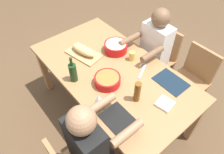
# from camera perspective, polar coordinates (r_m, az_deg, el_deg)

# --- Properties ---
(ground_plane) EXTENTS (8.00, 8.00, 0.00)m
(ground_plane) POSITION_cam_1_polar(r_m,az_deg,el_deg) (2.76, 0.00, -8.93)
(ground_plane) COLOR brown
(dining_table) EXTENTS (1.84, 1.00, 0.74)m
(dining_table) POSITION_cam_1_polar(r_m,az_deg,el_deg) (2.24, 0.00, 0.58)
(dining_table) COLOR #9E7044
(dining_table) RESTS_ON ground_plane
(chair_far_right) EXTENTS (0.40, 0.40, 0.85)m
(chair_far_right) POSITION_cam_1_polar(r_m,az_deg,el_deg) (2.65, 21.20, -0.01)
(chair_far_right) COLOR #9E7044
(chair_far_right) RESTS_ON ground_plane
(chair_far_center) EXTENTS (0.40, 0.40, 0.85)m
(chair_far_center) POSITION_cam_1_polar(r_m,az_deg,el_deg) (2.82, 13.06, 5.79)
(chair_far_center) COLOR #9E7044
(chair_far_center) RESTS_ON ground_plane
(diner_far_center) EXTENTS (0.41, 0.53, 1.20)m
(diner_far_center) POSITION_cam_1_polar(r_m,az_deg,el_deg) (2.57, 11.16, 7.73)
(diner_far_center) COLOR #2D2D38
(diner_far_center) RESTS_ON ground_plane
(diner_near_right) EXTENTS (0.41, 0.53, 1.20)m
(diner_near_right) POSITION_cam_1_polar(r_m,az_deg,el_deg) (1.77, -5.77, -17.72)
(diner_near_right) COLOR #2D2D38
(diner_near_right) RESTS_ON ground_plane
(serving_bowl_fruit) EXTENTS (0.26, 0.26, 0.09)m
(serving_bowl_fruit) POSITION_cam_1_polar(r_m,az_deg,el_deg) (2.02, -1.25, -0.77)
(serving_bowl_fruit) COLOR red
(serving_bowl_fruit) RESTS_ON dining_table
(serving_bowl_pasta) EXTENTS (0.26, 0.26, 0.10)m
(serving_bowl_pasta) POSITION_cam_1_polar(r_m,az_deg,el_deg) (2.38, 1.05, 8.31)
(serving_bowl_pasta) COLOR red
(serving_bowl_pasta) RESTS_ON dining_table
(cutting_board) EXTENTS (0.44, 0.30, 0.02)m
(cutting_board) POSITION_cam_1_polar(r_m,az_deg,el_deg) (2.38, -7.77, 6.29)
(cutting_board) COLOR tan
(cutting_board) RESTS_ON dining_table
(bread_loaf) EXTENTS (0.34, 0.18, 0.09)m
(bread_loaf) POSITION_cam_1_polar(r_m,az_deg,el_deg) (2.35, -7.90, 7.31)
(bread_loaf) COLOR tan
(bread_loaf) RESTS_ON cutting_board
(wine_bottle) EXTENTS (0.08, 0.08, 0.29)m
(wine_bottle) POSITION_cam_1_polar(r_m,az_deg,el_deg) (2.05, -10.64, 1.35)
(wine_bottle) COLOR #193819
(wine_bottle) RESTS_ON dining_table
(beer_bottle) EXTENTS (0.06, 0.06, 0.22)m
(beer_bottle) POSITION_cam_1_polar(r_m,az_deg,el_deg) (1.86, 6.95, -4.08)
(beer_bottle) COLOR brown
(beer_bottle) RESTS_ON dining_table
(wine_glass) EXTENTS (0.08, 0.08, 0.17)m
(wine_glass) POSITION_cam_1_polar(r_m,az_deg,el_deg) (1.80, -3.63, -6.06)
(wine_glass) COLOR silver
(wine_glass) RESTS_ON dining_table
(placemat_far_right) EXTENTS (0.32, 0.23, 0.01)m
(placemat_far_right) POSITION_cam_1_polar(r_m,az_deg,el_deg) (2.15, 15.84, -1.27)
(placemat_far_right) COLOR #142333
(placemat_far_right) RESTS_ON dining_table
(cup_far_center) EXTENTS (0.06, 0.06, 0.10)m
(cup_far_center) POSITION_cam_1_polar(r_m,az_deg,el_deg) (2.28, 5.47, 5.76)
(cup_far_center) COLOR gold
(cup_far_center) RESTS_ON dining_table
(fork_far_center) EXTENTS (0.04, 0.17, 0.01)m
(fork_far_center) POSITION_cam_1_polar(r_m,az_deg,el_deg) (2.29, 8.87, 3.98)
(fork_far_center) COLOR silver
(fork_far_center) RESTS_ON dining_table
(placemat_near_right) EXTENTS (0.32, 0.23, 0.01)m
(placemat_near_right) POSITION_cam_1_polar(r_m,az_deg,el_deg) (1.81, 1.95, -11.71)
(placemat_near_right) COLOR black
(placemat_near_right) RESTS_ON dining_table
(carving_knife) EXTENTS (0.13, 0.22, 0.01)m
(carving_knife) POSITION_cam_1_polar(r_m,az_deg,el_deg) (2.20, 8.34, 1.66)
(carving_knife) COLOR silver
(carving_knife) RESTS_ON dining_table
(napkin_stack) EXTENTS (0.16, 0.16, 0.02)m
(napkin_stack) POSITION_cam_1_polar(r_m,az_deg,el_deg) (1.95, 14.30, -7.11)
(napkin_stack) COLOR white
(napkin_stack) RESTS_ON dining_table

